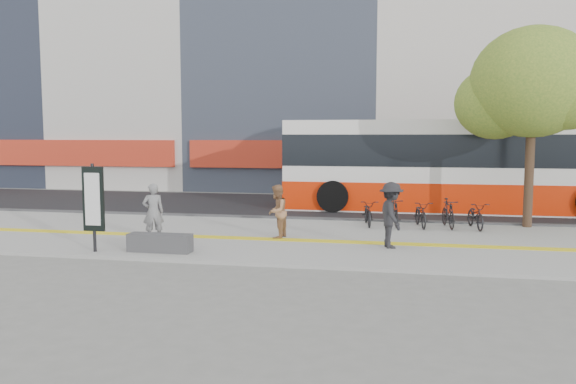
% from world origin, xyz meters
% --- Properties ---
extents(ground, '(120.00, 120.00, 0.00)m').
position_xyz_m(ground, '(0.00, 0.00, 0.00)').
color(ground, slate).
rests_on(ground, ground).
extents(sidewalk, '(40.00, 7.00, 0.08)m').
position_xyz_m(sidewalk, '(0.00, 1.50, 0.04)').
color(sidewalk, gray).
rests_on(sidewalk, ground).
extents(tactile_strip, '(40.00, 0.45, 0.01)m').
position_xyz_m(tactile_strip, '(0.00, 1.00, 0.09)').
color(tactile_strip, yellow).
rests_on(tactile_strip, sidewalk).
extents(street, '(40.00, 8.00, 0.06)m').
position_xyz_m(street, '(0.00, 9.00, 0.03)').
color(street, black).
rests_on(street, ground).
extents(curb, '(40.00, 0.25, 0.14)m').
position_xyz_m(curb, '(0.00, 5.00, 0.07)').
color(curb, '#363739').
rests_on(curb, ground).
extents(bench, '(1.60, 0.45, 0.45)m').
position_xyz_m(bench, '(-2.60, -1.20, 0.30)').
color(bench, '#363739').
rests_on(bench, sidewalk).
extents(signboard, '(0.55, 0.10, 2.20)m').
position_xyz_m(signboard, '(-4.20, -1.51, 1.37)').
color(signboard, black).
rests_on(signboard, sidewalk).
extents(street_tree, '(4.40, 3.80, 6.31)m').
position_xyz_m(street_tree, '(7.18, 4.82, 4.51)').
color(street_tree, '#3A2A1A').
rests_on(street_tree, sidewalk).
extents(bus, '(13.05, 3.09, 3.47)m').
position_xyz_m(bus, '(5.29, 8.50, 1.69)').
color(bus, silver).
rests_on(bus, street).
extents(bicycle_row, '(4.10, 1.64, 0.92)m').
position_xyz_m(bicycle_row, '(3.90, 4.00, 0.51)').
color(bicycle_row, black).
rests_on(bicycle_row, sidewalk).
extents(seated_woman, '(0.69, 0.61, 1.58)m').
position_xyz_m(seated_woman, '(-3.40, 0.20, 0.87)').
color(seated_woman, black).
rests_on(seated_woman, sidewalk).
extents(pedestrian_tan, '(0.68, 0.81, 1.50)m').
position_xyz_m(pedestrian_tan, '(-0.15, 1.25, 0.83)').
color(pedestrian_tan, '#9B6C47').
rests_on(pedestrian_tan, sidewalk).
extents(pedestrian_dark, '(0.93, 1.24, 1.70)m').
position_xyz_m(pedestrian_dark, '(3.03, 0.45, 0.93)').
color(pedestrian_dark, black).
rests_on(pedestrian_dark, sidewalk).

